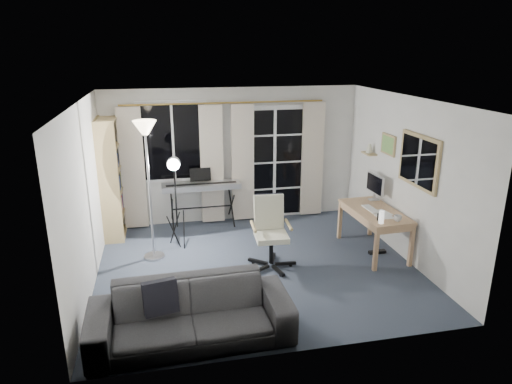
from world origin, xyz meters
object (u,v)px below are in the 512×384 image
(torchiere_lamp, at_px, (146,149))
(studio_light, at_px, (174,174))
(keyboard_piano, at_px, (201,187))
(sofa, at_px, (190,305))
(mug, at_px, (398,218))
(bookshelf, at_px, (110,181))
(desk, at_px, (375,215))
(office_chair, at_px, (270,225))
(monitor, at_px, (375,185))

(torchiere_lamp, relative_size, studio_light, 1.38)
(keyboard_piano, xyz_separation_m, studio_light, (-0.47, -0.79, 0.47))
(keyboard_piano, bearing_deg, sofa, -98.09)
(mug, bearing_deg, bookshelf, 153.27)
(desk, bearing_deg, studio_light, 162.66)
(desk, distance_m, mug, 0.53)
(desk, relative_size, mug, 11.64)
(bookshelf, relative_size, office_chair, 1.92)
(torchiere_lamp, xyz_separation_m, office_chair, (1.67, -0.58, -1.07))
(office_chair, relative_size, desk, 0.80)
(desk, bearing_deg, monitor, 63.70)
(office_chair, distance_m, sofa, 2.04)
(keyboard_piano, xyz_separation_m, sofa, (-0.44, -3.25, -0.32))
(studio_light, bearing_deg, office_chair, -28.11)
(office_chair, distance_m, desk, 1.68)
(bookshelf, distance_m, monitor, 4.35)
(desk, bearing_deg, mug, -81.37)
(studio_light, relative_size, monitor, 3.06)
(torchiere_lamp, height_order, studio_light, torchiere_lamp)
(office_chair, relative_size, sofa, 0.48)
(bookshelf, height_order, office_chair, bookshelf)
(keyboard_piano, bearing_deg, bookshelf, 179.42)
(keyboard_piano, distance_m, sofa, 3.29)
(bookshelf, distance_m, torchiere_lamp, 1.47)
(torchiere_lamp, height_order, monitor, torchiere_lamp)
(bookshelf, bearing_deg, mug, -26.16)
(torchiere_lamp, xyz_separation_m, desk, (3.34, -0.48, -1.08))
(torchiere_lamp, distance_m, sofa, 2.54)
(studio_light, bearing_deg, desk, -8.91)
(torchiere_lamp, height_order, keyboard_piano, torchiere_lamp)
(bookshelf, xyz_separation_m, torchiere_lamp, (0.66, -1.08, 0.73))
(monitor, relative_size, sofa, 0.23)
(office_chair, bearing_deg, torchiere_lamp, 164.53)
(monitor, height_order, sofa, monitor)
(sofa, bearing_deg, keyboard_piano, 80.92)
(bookshelf, height_order, mug, bookshelf)
(monitor, xyz_separation_m, mug, (-0.10, -0.95, -0.20))
(bookshelf, height_order, sofa, bookshelf)
(office_chair, bearing_deg, monitor, 19.70)
(office_chair, xyz_separation_m, monitor, (1.87, 0.54, 0.33))
(studio_light, distance_m, mug, 3.35)
(keyboard_piano, relative_size, sofa, 0.62)
(studio_light, xyz_separation_m, sofa, (0.03, -2.46, -0.79))
(desk, distance_m, monitor, 0.60)
(desk, bearing_deg, sofa, -152.84)
(torchiere_lamp, distance_m, desk, 3.54)
(monitor, distance_m, mug, 0.98)
(desk, bearing_deg, torchiere_lamp, 169.08)
(monitor, bearing_deg, mug, -98.50)
(mug, relative_size, sofa, 0.05)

